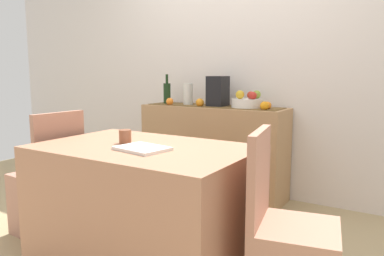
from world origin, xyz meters
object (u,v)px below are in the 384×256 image
object	(u,v)px
coffee_maker	(218,91)
chair_near_window	(49,197)
fruit_bowl	(247,103)
ceramic_vase	(188,94)
wine_bottle	(167,93)
open_book	(142,148)
coffee_cup	(125,136)
dining_table	(144,206)
sideboard_console	(213,151)

from	to	relation	value
coffee_maker	chair_near_window	bearing A→B (deg)	-115.04
fruit_bowl	ceramic_vase	size ratio (longest dim) A/B	1.29
wine_bottle	coffee_maker	xyz separation A→B (m)	(0.58, 0.00, 0.03)
fruit_bowl	chair_near_window	size ratio (longest dim) A/B	0.30
open_book	chair_near_window	distance (m)	1.08
open_book	chair_near_window	world-z (taller)	chair_near_window
chair_near_window	fruit_bowl	bearing A→B (deg)	55.91
coffee_cup	open_book	bearing A→B (deg)	-26.23
dining_table	chair_near_window	size ratio (longest dim) A/B	1.41
chair_near_window	coffee_cup	bearing A→B (deg)	1.25
coffee_maker	ceramic_vase	size ratio (longest dim) A/B	1.34
coffee_maker	ceramic_vase	bearing A→B (deg)	180.00
open_book	chair_near_window	bearing A→B (deg)	-176.45
coffee_maker	open_book	xyz separation A→B (m)	(0.31, -1.49, -0.25)
sideboard_console	fruit_bowl	world-z (taller)	fruit_bowl
dining_table	chair_near_window	distance (m)	0.90
ceramic_vase	open_book	size ratio (longest dim) A/B	0.75
sideboard_console	dining_table	world-z (taller)	sideboard_console
dining_table	chair_near_window	world-z (taller)	chair_near_window
dining_table	coffee_cup	distance (m)	0.44
coffee_maker	ceramic_vase	xyz separation A→B (m)	(-0.33, 0.00, -0.04)
wine_bottle	chair_near_window	distance (m)	1.57
open_book	fruit_bowl	bearing A→B (deg)	99.75
sideboard_console	chair_near_window	size ratio (longest dim) A/B	1.55
fruit_bowl	chair_near_window	world-z (taller)	fruit_bowl
sideboard_console	chair_near_window	bearing A→B (deg)	-113.42
coffee_maker	dining_table	world-z (taller)	coffee_maker
sideboard_console	coffee_cup	xyz separation A→B (m)	(0.14, -1.38, 0.35)
ceramic_vase	dining_table	bearing A→B (deg)	-67.77
sideboard_console	ceramic_vase	world-z (taller)	ceramic_vase
sideboard_console	fruit_bowl	distance (m)	0.58
fruit_bowl	coffee_maker	world-z (taller)	coffee_maker
sideboard_console	coffee_maker	xyz separation A→B (m)	(0.05, 0.00, 0.57)
wine_bottle	ceramic_vase	bearing A→B (deg)	0.00
fruit_bowl	coffee_cup	distance (m)	1.40
coffee_cup	ceramic_vase	bearing A→B (deg)	106.84
wine_bottle	sideboard_console	bearing A→B (deg)	0.00
wine_bottle	open_book	world-z (taller)	wine_bottle
wine_bottle	fruit_bowl	bearing A→B (deg)	0.00
fruit_bowl	coffee_maker	bearing A→B (deg)	180.00
open_book	coffee_maker	bearing A→B (deg)	110.85
sideboard_console	chair_near_window	xyz separation A→B (m)	(-0.61, -1.40, -0.16)
sideboard_console	coffee_maker	size ratio (longest dim) A/B	4.94
chair_near_window	sideboard_console	bearing A→B (deg)	66.58
sideboard_console	dining_table	xyz separation A→B (m)	(0.29, -1.40, -0.06)
fruit_bowl	chair_near_window	bearing A→B (deg)	-124.09
wine_bottle	chair_near_window	world-z (taller)	wine_bottle
ceramic_vase	coffee_cup	xyz separation A→B (m)	(0.42, -1.38, -0.18)
open_book	coffee_cup	distance (m)	0.25
coffee_maker	sideboard_console	bearing A→B (deg)	180.00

